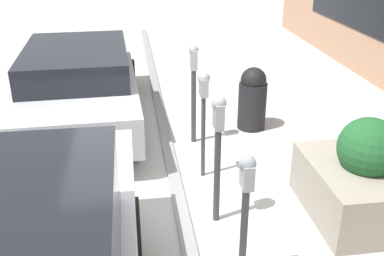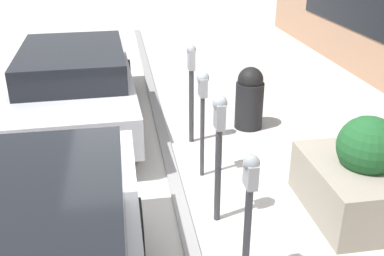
% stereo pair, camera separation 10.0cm
% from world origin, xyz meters
% --- Properties ---
extents(ground_plane, '(40.00, 40.00, 0.00)m').
position_xyz_m(ground_plane, '(0.00, 0.00, 0.00)').
color(ground_plane, beige).
extents(curb_strip, '(19.00, 0.16, 0.04)m').
position_xyz_m(curb_strip, '(0.00, 0.08, 0.02)').
color(curb_strip, gray).
rests_on(curb_strip, ground_plane).
extents(parking_meter_nearest, '(0.17, 0.14, 1.33)m').
position_xyz_m(parking_meter_nearest, '(-1.49, -0.33, 0.92)').
color(parking_meter_nearest, '#38383D').
rests_on(parking_meter_nearest, ground_plane).
extents(parking_meter_second, '(0.18, 0.15, 1.47)m').
position_xyz_m(parking_meter_second, '(-0.48, -0.29, 1.01)').
color(parking_meter_second, '#38383D').
rests_on(parking_meter_second, ground_plane).
extents(parking_meter_middle, '(0.18, 0.15, 1.42)m').
position_xyz_m(parking_meter_middle, '(0.50, -0.30, 1.06)').
color(parking_meter_middle, '#38383D').
rests_on(parking_meter_middle, ground_plane).
extents(parking_meter_fourth, '(0.16, 0.13, 1.49)m').
position_xyz_m(parking_meter_fourth, '(1.52, -0.33, 0.97)').
color(parking_meter_fourth, '#38383D').
rests_on(parking_meter_fourth, ground_plane).
extents(planter_box, '(1.37, 1.15, 1.17)m').
position_xyz_m(planter_box, '(-0.59, -1.92, 0.43)').
color(planter_box, gray).
rests_on(planter_box, ground_plane).
extents(parked_car_middle, '(4.41, 1.90, 1.30)m').
position_xyz_m(parked_car_middle, '(2.51, 1.39, 0.71)').
color(parked_car_middle, '#B7B7BC').
rests_on(parked_car_middle, ground_plane).
extents(trash_bin, '(0.45, 0.45, 1.01)m').
position_xyz_m(trash_bin, '(1.90, -1.33, 0.51)').
color(trash_bin, black).
rests_on(trash_bin, ground_plane).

